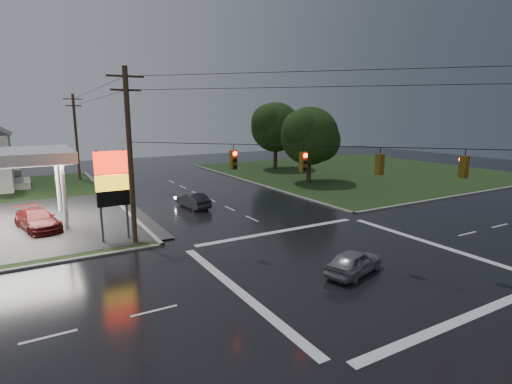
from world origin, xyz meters
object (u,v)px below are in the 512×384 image
utility_pole_nw (130,155)px  tree_ne_near (311,136)px  car_pump (37,220)px  pylon_sign (112,181)px  car_crossing (354,262)px  utility_pole_n (76,136)px  tree_ne_far (277,127)px  car_north (193,200)px

utility_pole_nw → tree_ne_near: bearing=27.9°
utility_pole_nw → car_pump: (-5.31, 6.53, -4.97)m
tree_ne_near → utility_pole_nw: bearing=-152.1°
pylon_sign → tree_ne_near: size_ratio=0.67×
car_crossing → tree_ne_near: bearing=-49.6°
pylon_sign → car_pump: bearing=128.0°
utility_pole_n → car_crossing: bearing=-77.6°
car_crossing → tree_ne_far: bearing=-43.8°
pylon_sign → car_pump: pylon_sign is taller
tree_ne_far → car_pump: 37.06m
tree_ne_near → pylon_sign: bearing=-155.0°
utility_pole_nw → tree_ne_far: (26.65, 24.49, 0.46)m
tree_ne_far → car_pump: tree_ne_far is taller
tree_ne_near → car_crossing: tree_ne_near is taller
utility_pole_n → tree_ne_far: utility_pole_n is taller
pylon_sign → car_north: bearing=39.1°
car_north → car_pump: size_ratio=0.80×
tree_ne_near → car_pump: bearing=-168.4°
utility_pole_n → tree_ne_near: utility_pole_n is taller
tree_ne_far → car_crossing: size_ratio=2.57×
tree_ne_near → tree_ne_far: size_ratio=0.92×
pylon_sign → utility_pole_n: bearing=87.9°
pylon_sign → utility_pole_n: (1.00, 27.50, 1.46)m
pylon_sign → tree_ne_far: 36.35m
utility_pole_n → car_crossing: utility_pole_n is taller
pylon_sign → car_crossing: size_ratio=1.57×
tree_ne_far → car_pump: bearing=-150.7°
tree_ne_far → car_crossing: bearing=-117.0°
tree_ne_far → car_crossing: (-17.99, -35.26, -5.53)m
pylon_sign → tree_ne_near: (24.64, 11.49, 1.55)m
car_north → tree_ne_near: bearing=-170.1°
pylon_sign → tree_ne_far: bearing=40.4°
utility_pole_n → tree_ne_far: bearing=-8.5°
utility_pole_nw → utility_pole_n: bearing=90.0°
car_north → utility_pole_nw: bearing=40.1°
car_north → car_crossing: car_north is taller
tree_ne_near → car_pump: 29.95m
tree_ne_near → tree_ne_far: (3.01, 12.00, 0.62)m
tree_ne_far → car_north: (-19.82, -17.14, -5.50)m
utility_pole_nw → pylon_sign: bearing=135.0°
pylon_sign → tree_ne_near: bearing=25.0°
utility_pole_n → car_north: size_ratio=2.55×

